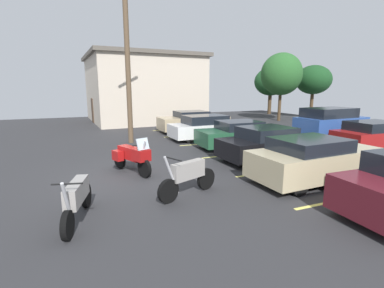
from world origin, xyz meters
TOP-DOWN VIEW (x-y plane):
  - ground at (0.00, 0.00)m, footprint 44.00×44.00m
  - motorcycle_touring at (-0.14, 0.36)m, footprint 2.17×1.19m
  - motorcycle_second at (2.65, 1.41)m, footprint 0.96×2.03m
  - motorcycle_third at (3.16, -1.52)m, footprint 2.19×0.81m
  - parking_stripes at (-1.18, 6.13)m, footprint 17.35×5.11m
  - car_tan at (-8.38, 6.16)m, footprint 2.03×4.87m
  - car_white at (-5.36, 5.88)m, footprint 1.98×4.81m
  - car_green at (-2.53, 6.42)m, footprint 2.02×4.68m
  - car_black at (0.16, 6.03)m, footprint 2.14×4.32m
  - car_champagne at (2.96, 5.80)m, footprint 2.08×4.61m
  - car_far_blue at (-2.62, 12.68)m, footprint 2.18×4.40m
  - car_far_red at (0.25, 12.74)m, footprint 1.99×4.80m
  - building_side at (-16.73, 4.47)m, footprint 10.58×10.00m
  - utility_pole at (-5.95, 1.36)m, footprint 1.01×1.61m
  - tree_right at (-12.15, 20.68)m, footprint 3.44×3.44m
  - tree_center at (-11.44, 16.10)m, footprint 3.68×3.68m
  - tree_far_left at (-17.35, 19.53)m, footprint 3.70×3.70m

SIDE VIEW (x-z plane):
  - ground at x=0.00m, z-range -0.10..0.00m
  - parking_stripes at x=-1.18m, z-range 0.00..0.01m
  - motorcycle_third at x=3.16m, z-range -0.05..1.19m
  - motorcycle_second at x=2.65m, z-range -0.08..1.23m
  - motorcycle_touring at x=-0.14m, z-range -0.04..1.32m
  - car_green at x=-2.53m, z-range -0.02..1.36m
  - car_far_red at x=0.25m, z-range 0.00..1.38m
  - car_black at x=0.16m, z-range -0.01..1.42m
  - car_white at x=-5.36m, z-range -0.01..1.42m
  - car_tan at x=-8.38m, z-range -0.01..1.43m
  - car_champagne at x=2.96m, z-range -0.01..1.44m
  - car_far_blue at x=-2.62m, z-range 0.01..1.87m
  - building_side at x=-16.73m, z-range 0.02..5.89m
  - tree_far_left at x=-17.35m, z-range 1.04..6.32m
  - tree_right at x=-12.15m, z-range 1.17..6.38m
  - tree_center at x=-11.44m, z-range 1.16..7.27m
  - utility_pole at x=-5.95m, z-range 0.14..9.30m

